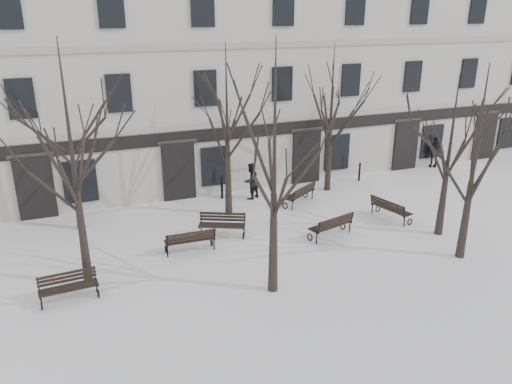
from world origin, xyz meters
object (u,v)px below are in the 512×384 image
bench_0 (68,286)px  tree_2 (477,141)px  bench_3 (222,224)px  bench_5 (390,208)px  tree_1 (275,142)px  bench_2 (332,225)px  bench_1 (190,240)px  tree_3 (451,138)px  tree_0 (70,139)px  bench_4 (300,194)px

bench_0 → tree_2: bearing=-13.0°
bench_3 → bench_5: bench_5 is taller
tree_1 → bench_2: bearing=36.6°
tree_1 → bench_1: size_ratio=4.19×
tree_3 → bench_1: tree_3 is taller
bench_0 → tree_3: bearing=-4.9°
bench_0 → bench_1: (4.52, 1.85, 0.03)m
tree_0 → bench_5: tree_0 is taller
bench_2 → bench_3: bearing=-37.9°
tree_0 → bench_3: bearing=20.5°
tree_1 → tree_2: size_ratio=1.13×
bench_5 → bench_3: bearing=68.1°
tree_0 → bench_0: (-0.65, -0.77, -4.62)m
tree_0 → bench_0: tree_0 is taller
tree_1 → bench_2: 6.70m
bench_0 → bench_3: bearing=21.2°
tree_3 → bench_2: tree_3 is taller
tree_1 → tree_2: bearing=-3.3°
tree_0 → tree_2: size_ratio=1.13×
tree_2 → tree_3: tree_2 is taller
bench_1 → bench_3: size_ratio=0.98×
tree_2 → bench_4: 8.85m
bench_0 → tree_0: bearing=46.5°
tree_3 → bench_4: (-3.90, 5.23, -3.60)m
tree_0 → bench_2: size_ratio=3.92×
bench_4 → tree_1: bearing=24.7°
bench_3 → tree_2: bearing=-7.6°
tree_2 → bench_0: (-14.01, 2.34, -4.04)m
tree_1 → bench_4: size_ratio=4.05×
tree_0 → bench_3: tree_0 is taller
tree_0 → tree_1: tree_1 is taller
bench_1 → bench_3: 1.89m
bench_0 → bench_5: (13.68, 1.67, 0.03)m
tree_2 → bench_4: bearing=114.1°
bench_3 → bench_2: bearing=2.1°
bench_1 → bench_5: bench_5 is taller
bench_1 → tree_2: bearing=158.2°
bench_1 → bench_2: 5.84m
tree_1 → bench_2: (3.92, 2.91, -4.59)m
bench_0 → bench_2: (10.31, 1.01, 0.05)m
tree_3 → bench_3: size_ratio=3.31×
tree_1 → bench_3: tree_1 is taller
bench_3 → bench_5: (7.53, -1.15, 0.01)m
tree_2 → bench_3: tree_2 is taller
bench_2 → bench_5: 3.44m
tree_1 → bench_1: (-1.86, 3.76, -4.61)m
bench_1 → bench_4: bearing=-152.3°
tree_0 → tree_3: tree_0 is taller
bench_0 → bench_2: size_ratio=0.89×
tree_3 → bench_0: (-14.69, 0.36, -3.65)m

